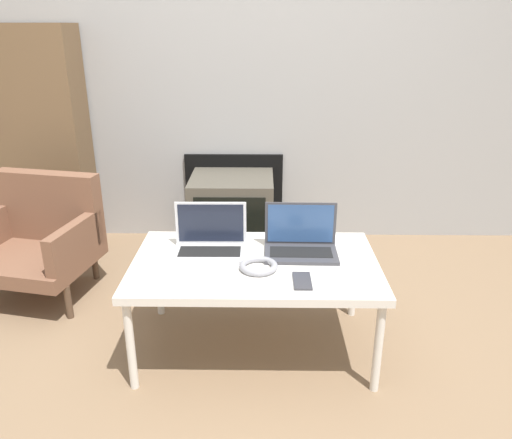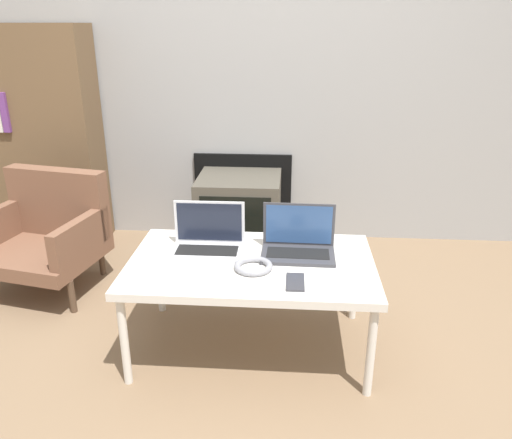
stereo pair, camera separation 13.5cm
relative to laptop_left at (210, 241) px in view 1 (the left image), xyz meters
The scene contains 10 objects.
ground_plane 0.69m from the laptop_left, 63.36° to the right, with size 14.00×14.00×0.00m, color #7A6047.
wall_back 1.54m from the laptop_left, 81.02° to the left, with size 7.00×0.08×2.60m.
table 0.25m from the laptop_left, 25.45° to the right, with size 1.10×0.67×0.46m.
laptop_left is the anchor object (origin of this frame).
laptop_right 0.42m from the laptop_left, ahead, with size 0.34×0.21×0.22m.
headphones 0.29m from the laptop_left, 38.27° to the right, with size 0.17×0.17×0.03m.
phone 0.50m from the laptop_left, 35.52° to the right, with size 0.07×0.15×0.01m.
tv 1.05m from the laptop_left, 87.87° to the left, with size 0.54×0.49×0.51m.
armchair 1.12m from the laptop_left, 156.25° to the left, with size 0.71×0.65×0.67m.
bookshelf 1.76m from the laptop_left, 140.63° to the left, with size 0.85×0.32×1.45m.
Camera 1 is at (0.03, -1.69, 1.44)m, focal length 35.00 mm.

